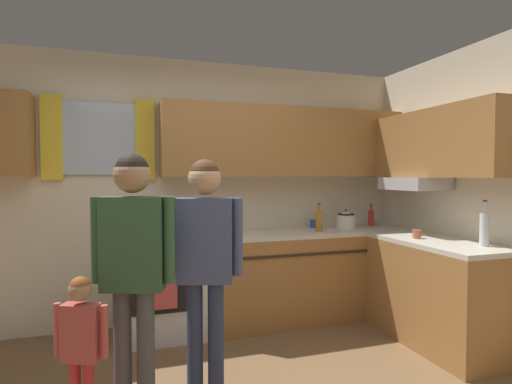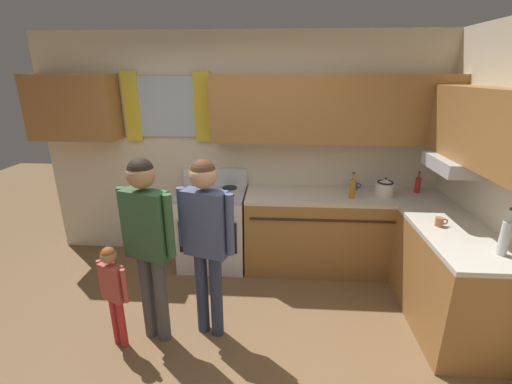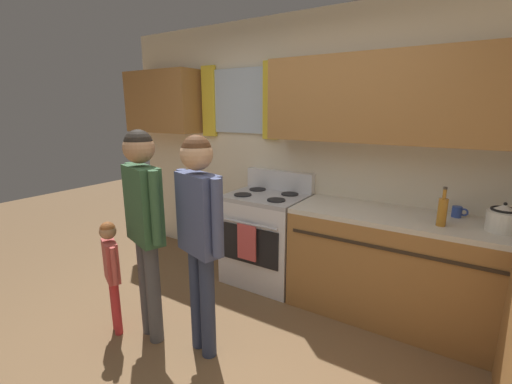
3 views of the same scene
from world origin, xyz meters
The scene contains 13 objects.
ground_plane centered at (0.00, 0.00, 0.00)m, with size 12.00×12.00×0.00m, color brown.
back_wall_unit centered at (0.09, 1.82, 1.50)m, with size 4.60×0.42×2.60m.
kitchen_counter_run centered at (1.49, 1.21, 0.45)m, with size 2.18×1.85×0.90m.
stove_oven centered at (-0.28, 1.54, 0.47)m, with size 0.75×0.67×1.10m.
bottle_tall_clear centered at (2.12, 0.27, 1.04)m, with size 0.07×0.07×0.37m.
bottle_sauce_red centered at (2.01, 1.66, 0.99)m, with size 0.06×0.06×0.25m.
bottle_oil_amber centered at (1.26, 1.43, 1.01)m, with size 0.06×0.06×0.29m.
mug_cobalt_blue centered at (1.34, 1.72, 0.94)m, with size 0.11×0.07×0.08m.
cup_terracotta centered at (1.88, 0.76, 0.94)m, with size 0.11×0.07×0.08m.
stovetop_kettle centered at (1.62, 1.52, 1.00)m, with size 0.27×0.20×0.21m.
adult_holding_child centered at (-0.54, 0.28, 1.00)m, with size 0.47×0.26×1.59m.
adult_in_plaid centered at (-0.10, 0.36, 0.98)m, with size 0.47×0.25×1.56m.
small_child centered at (-0.82, 0.16, 0.57)m, with size 0.29×0.17×0.91m.
Camera 2 is at (0.46, -2.13, 2.17)m, focal length 24.51 mm.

